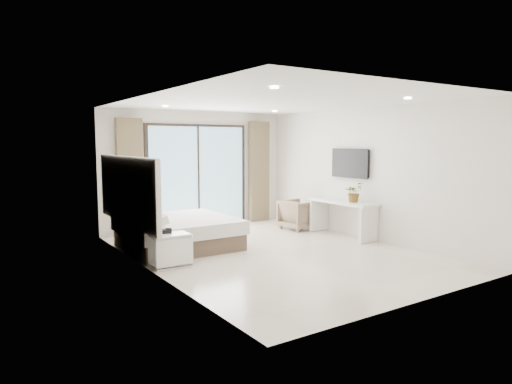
% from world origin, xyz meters
% --- Properties ---
extents(ground, '(6.20, 6.20, 0.00)m').
position_xyz_m(ground, '(0.00, 0.00, 0.00)').
color(ground, beige).
rests_on(ground, ground).
extents(room_shell, '(4.62, 6.22, 2.72)m').
position_xyz_m(room_shell, '(-0.20, 0.89, 1.58)').
color(room_shell, silver).
rests_on(room_shell, ground).
extents(bed, '(2.00, 1.90, 0.70)m').
position_xyz_m(bed, '(-1.31, 1.30, 0.29)').
color(bed, brown).
rests_on(bed, ground).
extents(nightstand, '(0.61, 0.51, 0.53)m').
position_xyz_m(nightstand, '(-1.95, 0.18, 0.27)').
color(nightstand, white).
rests_on(nightstand, ground).
extents(phone, '(0.21, 0.18, 0.06)m').
position_xyz_m(phone, '(-1.99, 0.22, 0.57)').
color(phone, black).
rests_on(phone, nightstand).
extents(console_desk, '(0.52, 1.65, 0.77)m').
position_xyz_m(console_desk, '(2.04, 0.36, 0.57)').
color(console_desk, white).
rests_on(console_desk, ground).
extents(plant, '(0.41, 0.45, 0.32)m').
position_xyz_m(plant, '(2.04, 0.04, 0.93)').
color(plant, '#33662D').
rests_on(plant, console_desk).
extents(armchair, '(0.74, 0.78, 0.74)m').
position_xyz_m(armchair, '(1.79, 1.53, 0.37)').
color(armchair, '#988763').
rests_on(armchair, ground).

